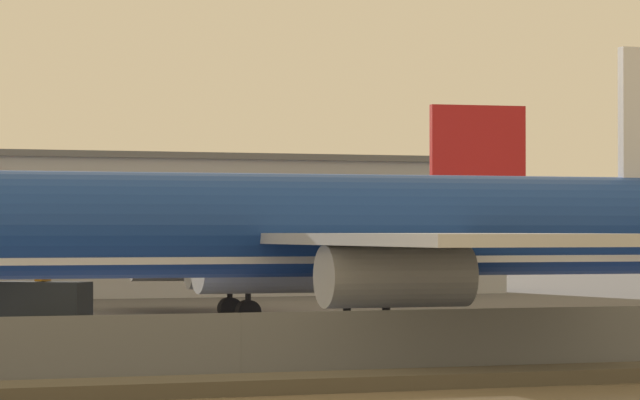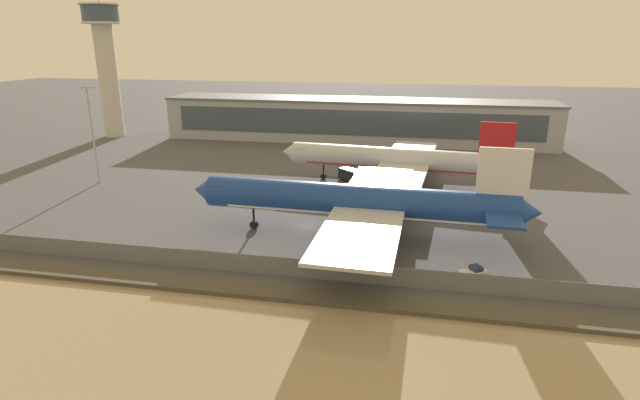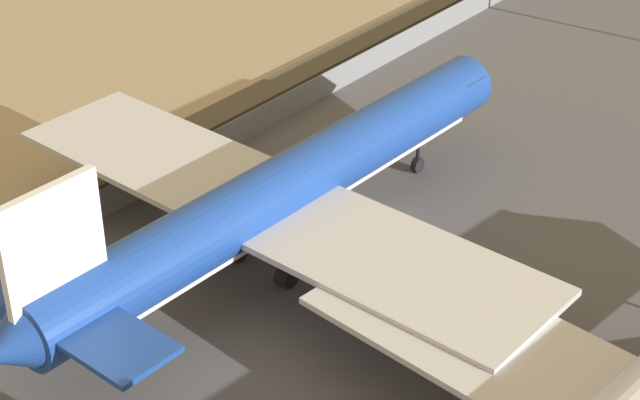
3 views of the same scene
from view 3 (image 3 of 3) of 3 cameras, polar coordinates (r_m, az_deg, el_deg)
ground_plane at (r=77.20m, az=3.44°, el=-1.06°), size 500.00×500.00×0.00m
shoreline_seawall at (r=88.79m, az=-7.36°, el=3.52°), size 320.00×3.00×0.50m
perimeter_fence at (r=85.50m, az=-5.27°, el=3.20°), size 280.00×0.10×2.34m
cargo_jet_blue at (r=70.33m, az=-2.03°, el=0.44°), size 47.62×40.80×13.62m
baggage_tug at (r=71.62m, az=-15.81°, el=-4.45°), size 3.56×3.06×1.80m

